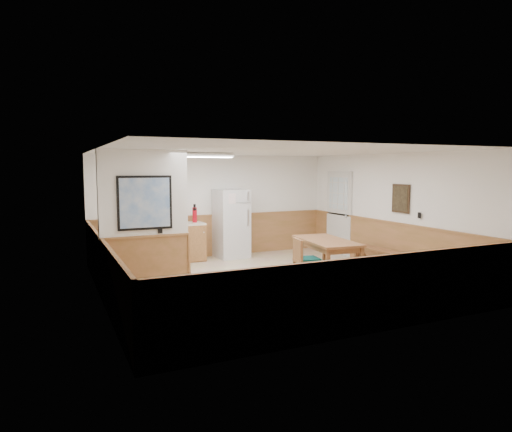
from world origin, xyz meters
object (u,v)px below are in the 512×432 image
dining_chair (303,257)px  fire_extinguisher (195,214)px  refrigerator (231,223)px  dining_table (326,244)px  dining_bench (380,254)px  soap_bottle (122,221)px

dining_chair → fire_extinguisher: (-1.22, 2.97, 0.60)m
refrigerator → dining_table: 2.85m
dining_bench → fire_extinguisher: bearing=139.8°
refrigerator → dining_bench: bearing=-51.0°
dining_chair → dining_table: bearing=30.1°
dining_table → dining_bench: size_ratio=1.20×
refrigerator → dining_chair: bearing=-87.1°
refrigerator → fire_extinguisher: refrigerator is taller
dining_table → dining_chair: bearing=-154.1°
dining_chair → fire_extinguisher: size_ratio=1.95×
refrigerator → dining_bench: 3.59m
refrigerator → dining_bench: refrigerator is taller
refrigerator → dining_table: bearing=-72.9°
dining_bench → dining_chair: bearing=-173.5°
dining_table → fire_extinguisher: size_ratio=3.97×
fire_extinguisher → soap_bottle: (-1.67, 0.03, -0.09)m
refrigerator → dining_table: (0.99, -2.67, -0.18)m
dining_bench → dining_chair: size_ratio=1.70×
dining_bench → dining_table: bearing=-179.6°
dining_table → dining_bench: 1.43m
dining_chair → dining_bench: bearing=18.2°
soap_bottle → refrigerator: bearing=-2.0°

